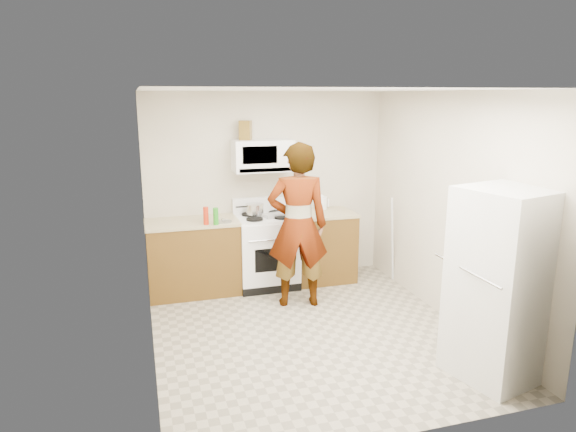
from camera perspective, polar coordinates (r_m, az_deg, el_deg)
name	(u,v)px	position (r m, az deg, el deg)	size (l,w,h in m)	color
floor	(310,332)	(5.59, 2.41, -12.75)	(3.60, 3.60, 0.00)	gray
back_wall	(267,188)	(6.84, -2.33, 3.18)	(3.20, 0.02, 2.50)	beige
right_wall	(449,208)	(5.86, 17.41, 0.85)	(0.02, 3.60, 2.50)	beige
cabinet_left	(193,258)	(6.58, -10.46, -4.65)	(1.12, 0.62, 0.90)	#573814
counter_left	(192,222)	(6.45, -10.64, -0.70)	(1.14, 0.64, 0.04)	#C2B383
cabinet_right	(322,247)	(6.95, 3.80, -3.48)	(0.80, 0.62, 0.90)	#573814
counter_right	(323,213)	(6.83, 3.86, 0.28)	(0.82, 0.64, 0.04)	#C2B383
gas_range	(266,250)	(6.71, -2.45, -3.75)	(0.76, 0.65, 1.13)	white
microwave	(263,156)	(6.58, -2.83, 6.73)	(0.76, 0.38, 0.40)	white
person	(298,225)	(5.97, 1.09, -1.05)	(0.71, 0.46, 1.94)	tan
fridge	(501,285)	(4.85, 22.60, -7.06)	(0.70, 0.70, 1.70)	silver
kettle	(322,203)	(7.00, 3.77, 1.46)	(0.14, 0.14, 0.17)	white
jug	(245,130)	(6.55, -4.76, 9.48)	(0.14, 0.14, 0.24)	brown
saucepan	(255,209)	(6.63, -3.72, 0.77)	(0.23, 0.23, 0.12)	silver
tray	(274,215)	(6.54, -1.57, 0.07)	(0.25, 0.16, 0.05)	silver
bottle_spray	(206,216)	(6.22, -9.11, 0.03)	(0.06, 0.06, 0.21)	#B4240D
bottle_hot_sauce	(206,215)	(6.32, -9.08, 0.08)	(0.06, 0.06, 0.18)	orange
bottle_green_cap	(216,216)	(6.19, -8.03, -0.03)	(0.06, 0.06, 0.20)	#1E7E16
pot_lid	(223,221)	(6.34, -7.27, -0.59)	(0.22, 0.22, 0.01)	silver
broom	(392,240)	(6.89, 11.53, -2.61)	(0.03, 0.03, 1.19)	silver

